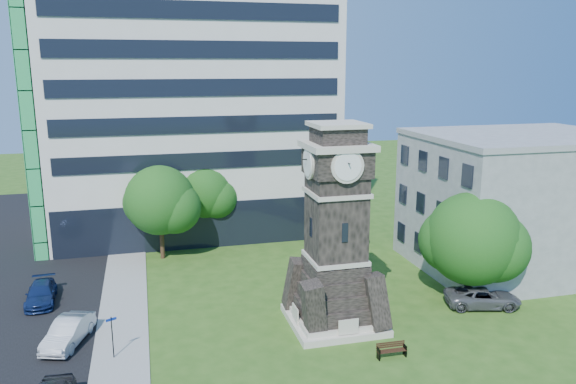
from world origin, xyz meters
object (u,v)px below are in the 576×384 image
object	(u,v)px
park_bench	(391,349)
street_sign	(112,333)
clock_tower	(336,240)
car_street_mid	(68,332)
car_east_lot	(483,297)
car_street_north	(41,294)

from	to	relation	value
park_bench	street_sign	world-z (taller)	street_sign
clock_tower	car_street_mid	size ratio (longest dim) A/B	2.81
street_sign	clock_tower	bearing A→B (deg)	-19.62
street_sign	car_east_lot	bearing A→B (deg)	-22.10
car_street_mid	car_street_north	distance (m)	6.86
car_street_mid	car_street_north	xyz separation A→B (m)	(-2.41, 6.43, -0.08)
car_street_mid	park_bench	bearing A→B (deg)	-1.61
car_street_mid	car_east_lot	size ratio (longest dim) A/B	0.90
park_bench	car_street_north	bearing A→B (deg)	148.59
clock_tower	car_east_lot	size ratio (longest dim) A/B	2.54
clock_tower	car_street_mid	bearing A→B (deg)	175.15
car_east_lot	street_sign	size ratio (longest dim) A/B	2.01
clock_tower	street_sign	size ratio (longest dim) A/B	5.10
park_bench	clock_tower	bearing A→B (deg)	110.39
car_street_north	clock_tower	bearing A→B (deg)	-26.24
clock_tower	car_street_mid	xyz separation A→B (m)	(-15.37, 1.30, -4.56)
car_street_mid	car_street_north	size ratio (longest dim) A/B	1.00
car_street_mid	car_street_north	world-z (taller)	car_street_mid
car_street_mid	car_east_lot	bearing A→B (deg)	14.45
park_bench	street_sign	size ratio (longest dim) A/B	0.68
car_street_mid	car_east_lot	distance (m)	25.55
car_east_lot	park_bench	xyz separation A→B (m)	(-8.51, -4.50, -0.22)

